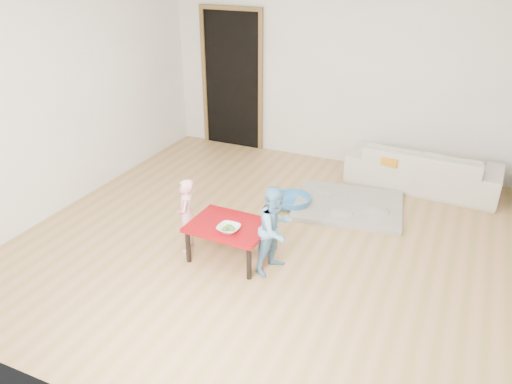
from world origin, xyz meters
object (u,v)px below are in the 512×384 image
Objects in this scene: red_table at (230,241)px; basin at (292,202)px; child_pink at (186,216)px; child_blue at (276,230)px; sofa at (423,168)px; bowl at (229,229)px.

basin is at bearing 81.58° from red_table.
red_table is at bearing 69.00° from child_pink.
child_pink is 0.89× the size of child_blue.
sofa is 3.27m from child_pink.
bowl reaches higher than basin.
sofa is 1.85m from basin.
sofa reaches higher than red_table.
child_pink is 0.97m from child_blue.
bowl is 0.46m from child_blue.
basin is (0.66, 1.33, -0.33)m from child_pink.
child_pink is at bearing 110.55° from child_blue.
red_table is at bearing 61.91° from sofa.
sofa is 2.74m from child_blue.
child_blue is at bearing -76.73° from basin.
sofa reaches higher than basin.
child_blue is (0.50, 0.01, 0.25)m from red_table.
child_blue is (-1.05, -2.53, 0.17)m from sofa.
child_blue reaches higher than sofa.
red_table is 1.70× the size of basin.
child_blue is at bearing 70.74° from sofa.
child_pink is at bearing -116.62° from basin.
bowl is 0.54m from child_pink.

